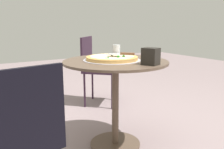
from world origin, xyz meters
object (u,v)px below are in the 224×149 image
pizza_on_tray (112,58)px  patio_chair_far (10,137)px  napkin_dispenser (151,56)px  patio_table (115,82)px  drinking_cup (116,50)px  pizza_server (121,54)px  patio_chair_near (96,65)px

pizza_on_tray → patio_chair_far: bearing=119.4°
pizza_on_tray → napkin_dispenser: napkin_dispenser is taller
patio_table → drinking_cup: 0.38m
pizza_server → drinking_cup: drinking_cup is taller
drinking_cup → patio_table: bearing=145.9°
patio_chair_near → napkin_dispenser: bearing=168.6°
patio_table → patio_chair_near: 1.10m
pizza_on_tray → drinking_cup: bearing=-39.3°
drinking_cup → patio_chair_far: size_ratio=0.12×
patio_table → patio_chair_far: size_ratio=1.00×
pizza_server → patio_chair_near: (1.07, -0.34, -0.27)m
pizza_on_tray → patio_chair_far: size_ratio=0.55×
patio_table → drinking_cup: bearing=-34.1°
patio_chair_near → patio_table: bearing=160.2°
napkin_dispenser → patio_chair_near: (1.33, -0.27, -0.28)m
pizza_server → patio_table: bearing=40.1°
napkin_dispenser → patio_table: bearing=-0.8°
pizza_on_tray → napkin_dispenser: (-0.32, -0.12, 0.04)m
pizza_on_tray → drinking_cup: (0.23, -0.19, 0.03)m
patio_chair_near → patio_chair_far: size_ratio=1.02×
patio_chair_near → pizza_server: bearing=162.2°
patio_chair_near → patio_chair_far: (-1.49, 1.23, -0.01)m
pizza_on_tray → patio_chair_far: patio_chair_far is taller
drinking_cup → patio_chair_near: size_ratio=0.11×
napkin_dispenser → patio_chair_far: (-0.16, 0.96, -0.29)m
patio_chair_far → patio_chair_near: bearing=-39.7°
drinking_cup → patio_chair_far: patio_chair_far is taller
pizza_on_tray → patio_chair_near: bearing=-21.0°
napkin_dispenser → patio_chair_near: patio_chair_near is taller
pizza_server → patio_chair_far: patio_chair_far is taller
drinking_cup → patio_chair_far: 1.28m
drinking_cup → patio_chair_near: bearing=-14.2°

